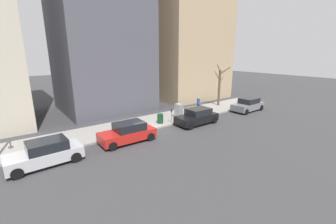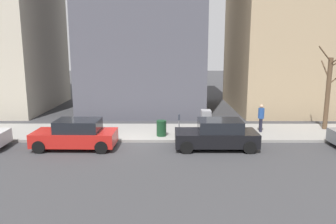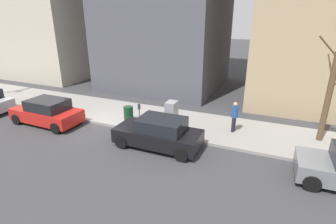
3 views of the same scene
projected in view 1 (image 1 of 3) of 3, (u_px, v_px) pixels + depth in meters
The scene contains 13 objects.
ground_plane at pixel (152, 130), 19.74m from camera, with size 120.00×120.00×0.00m, color #38383A.
sidewalk at pixel (141, 124), 21.27m from camera, with size 4.00×36.00×0.15m, color gray.
parked_car_grey at pixel (248, 105), 26.10m from camera, with size 2.03×4.25×1.52m.
parked_car_black at pixel (197, 117), 21.30m from camera, with size 1.92×4.20×1.52m.
parked_car_red at pixel (128, 133), 17.07m from camera, with size 1.98×4.23×1.52m.
parked_car_silver at pixel (45, 153), 13.60m from camera, with size 2.06×4.26×1.52m.
parking_meter at pixel (172, 114), 21.29m from camera, with size 0.14×0.10×1.35m.
utility_box at pixel (179, 111), 22.90m from camera, with size 0.83×0.61×1.43m.
bare_tree at pixel (220, 86), 27.89m from camera, with size 1.76×2.15×5.12m.
trash_bin at pixel (160, 119), 21.15m from camera, with size 0.56×0.56×0.90m, color #14381E.
pedestrian_near_meter at pixel (198, 103), 25.29m from camera, with size 0.40×0.36×1.66m.
office_tower_left at pixel (184, 33), 33.02m from camera, with size 10.53×10.53×18.79m, color tan.
office_block_center at pixel (98, 10), 24.70m from camera, with size 9.51×9.51×22.24m, color #4C4C56.
Camera 1 is at (-15.73, 10.13, 6.66)m, focal length 24.00 mm.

